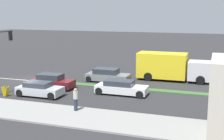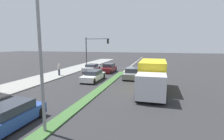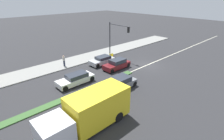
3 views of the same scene
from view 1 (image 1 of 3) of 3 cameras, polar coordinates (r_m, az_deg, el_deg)
The scene contains 10 objects.
ground_plane at distance 28.54m, azimuth 16.13°, elevation -4.36°, with size 160.00×160.00×0.00m, color #2B2B2D.
sidewalk_right at distance 19.93m, azimuth 16.20°, elevation -10.75°, with size 4.00×73.00×0.12m, color gray.
lane_marking_center at distance 34.32m, azimuth -15.42°, elevation -1.81°, with size 0.16×60.00×0.01m, color beige.
pedestrian at distance 22.67m, azimuth -6.67°, elevation -5.28°, with size 0.34×0.34×1.66m.
warning_aframe_sign at distance 28.41m, azimuth -18.85°, elevation -3.70°, with size 0.45×0.53×0.84m.
delivery_truck at distance 33.42m, azimuth 10.66°, elevation 0.62°, with size 2.44×7.50×2.87m.
suv_grey at distance 32.33m, azimuth -0.82°, elevation -1.00°, with size 1.85×4.48×1.38m.
sedan_maroon at distance 30.08m, azimuth -10.93°, elevation -2.08°, with size 1.73×4.11×1.38m.
van_white at distance 27.39m, azimuth 1.66°, elevation -3.23°, with size 1.74×4.53×1.27m.
sedan_silver at distance 27.55m, azimuth -13.10°, elevation -3.44°, with size 1.76×3.92×1.24m.
Camera 1 is at (27.60, 19.10, 7.19)m, focal length 50.00 mm.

